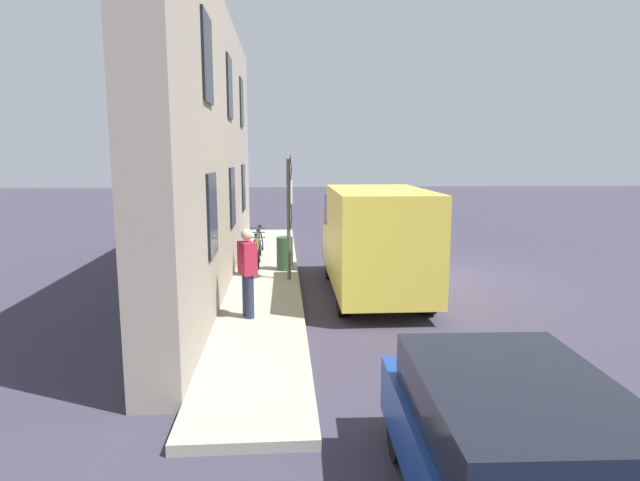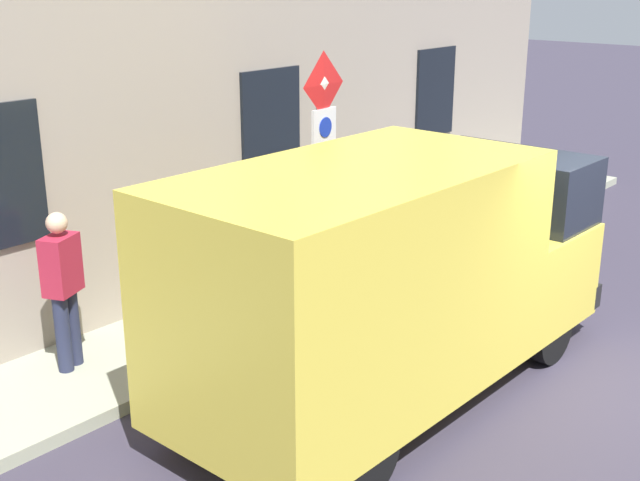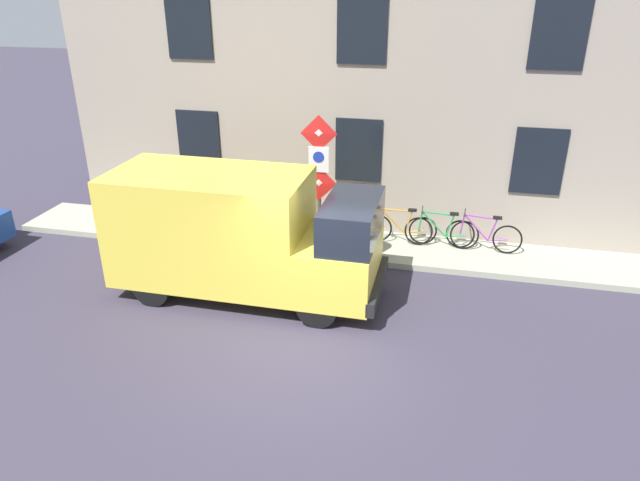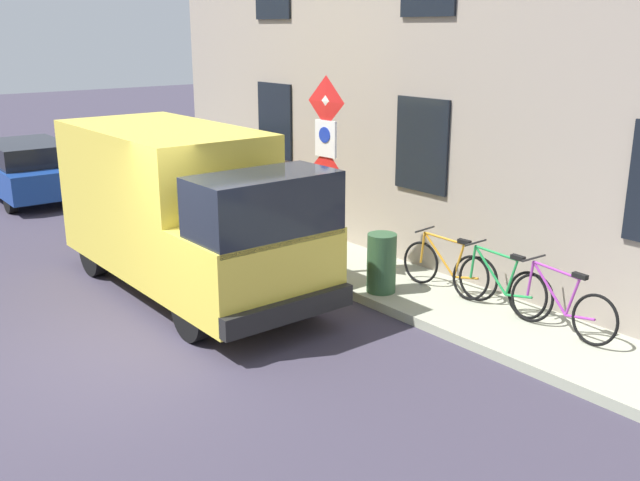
% 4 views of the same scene
% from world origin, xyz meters
% --- Properties ---
extents(ground_plane, '(80.00, 80.00, 0.00)m').
position_xyz_m(ground_plane, '(0.00, 0.00, 0.00)').
color(ground_plane, '#373242').
extents(sidewalk_slab, '(1.69, 16.69, 0.14)m').
position_xyz_m(sidewalk_slab, '(4.26, 0.00, 0.07)').
color(sidewalk_slab, '#9FA38C').
rests_on(sidewalk_slab, ground_plane).
extents(building_facade, '(0.75, 14.69, 6.78)m').
position_xyz_m(building_facade, '(5.45, 0.00, 3.39)').
color(building_facade, gray).
rests_on(building_facade, ground_plane).
extents(sign_post_stacked, '(0.16, 0.56, 3.03)m').
position_xyz_m(sign_post_stacked, '(3.61, 0.62, 2.09)').
color(sign_post_stacked, '#474C47').
rests_on(sign_post_stacked, sidewalk_slab).
extents(delivery_van, '(2.04, 5.35, 2.50)m').
position_xyz_m(delivery_van, '(1.71, 1.77, 1.33)').
color(delivery_van, yellow).
rests_on(delivery_van, ground_plane).
extents(bicycle_purple, '(0.46, 1.72, 0.89)m').
position_xyz_m(bicycle_purple, '(4.55, -3.03, 0.51)').
color(bicycle_purple, black).
rests_on(bicycle_purple, sidewalk_slab).
extents(bicycle_green, '(0.46, 1.71, 0.89)m').
position_xyz_m(bicycle_green, '(4.55, -2.08, 0.51)').
color(bicycle_green, black).
rests_on(bicycle_green, sidewalk_slab).
extents(bicycle_orange, '(0.46, 1.71, 0.89)m').
position_xyz_m(bicycle_orange, '(4.55, -1.13, 0.51)').
color(bicycle_orange, black).
rests_on(bicycle_orange, sidewalk_slab).
extents(pedestrian, '(0.40, 0.47, 1.72)m').
position_xyz_m(pedestrian, '(4.49, 3.74, 1.07)').
color(pedestrian, '#262B47').
rests_on(pedestrian, sidewalk_slab).
extents(litter_bin, '(0.44, 0.44, 0.90)m').
position_xyz_m(litter_bin, '(3.76, -0.51, 0.59)').
color(litter_bin, '#2D5133').
rests_on(litter_bin, sidewalk_slab).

